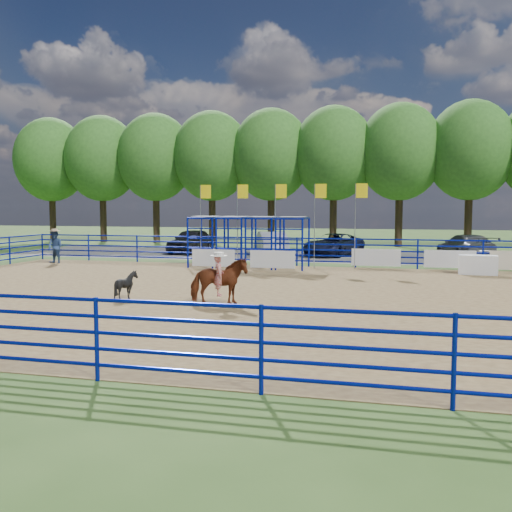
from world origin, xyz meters
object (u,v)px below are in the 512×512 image
Objects in this scene: horse_and_rider at (219,279)px; car_a at (191,241)px; car_d at (466,247)px; spectator_cowboy at (55,246)px; car_b at (271,243)px; calf at (126,285)px; announcer_table at (478,265)px; car_c at (334,245)px.

horse_and_rider reaches higher than car_a.
spectator_cowboy is at bearing 4.34° from car_d.
spectator_cowboy is 9.68m from car_a.
spectator_cowboy is at bearing 15.69° from car_b.
calf is 0.20× the size of car_a.
car_b is at bearing -34.24° from calf.
calf is at bearing -71.41° from car_a.
announcer_table is 0.32× the size of car_d.
calf is 17.90m from car_b.
car_c is (14.00, 8.68, -0.24)m from spectator_cowboy.
announcer_table is 0.36× the size of car_b.
car_d is at bearing 1.41° from car_a.
announcer_table is at bearing -81.52° from calf.
calf is 19.12m from car_a.
calf is 13.65m from spectator_cowboy.
spectator_cowboy reaches higher than car_c.
spectator_cowboy is (-9.30, 9.99, 0.45)m from calf.
announcer_table is 11.26m from car_c.
car_a is 17.17m from car_d.
car_a is (-8.04, 18.79, -0.05)m from horse_and_rider.
horse_and_rider is at bearing 75.52° from car_b.
calf is at bearing -139.90° from announcer_table.
horse_and_rider is 1.25× the size of spectator_cowboy.
car_b is 0.92× the size of car_c.
announcer_table is at bearing 123.83° from car_b.
car_b is at bearing -148.36° from car_c.
spectator_cowboy is (-12.61, 10.26, 0.09)m from horse_and_rider.
spectator_cowboy is 0.36× the size of car_d.
announcer_table is 21.48m from spectator_cowboy.
horse_and_rider reaches higher than car_b.
car_b reaches higher than announcer_table.
car_b reaches higher than car_c.
spectator_cowboy is 16.47m from car_c.
announcer_table is 0.35× the size of car_a.
car_b is (-11.36, 7.63, 0.30)m from announcer_table.
announcer_table is at bearing -21.80° from car_a.
car_c is 0.98× the size of car_d.
calf reaches higher than announcer_table.
car_a is at bearing -158.89° from car_c.
car_b reaches higher than car_d.
car_d reaches higher than calf.
car_a reaches higher than car_c.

